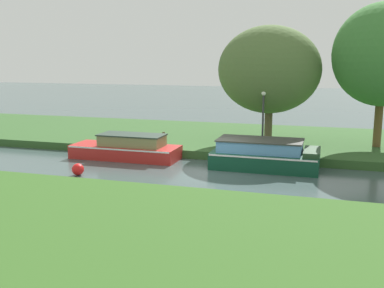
{
  "coord_description": "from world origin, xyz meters",
  "views": [
    {
      "loc": [
        4.67,
        -18.51,
        4.79
      ],
      "look_at": [
        -1.39,
        1.2,
        0.9
      ],
      "focal_mm": 42.45,
      "sensor_mm": 36.0,
      "label": 1
    }
  ],
  "objects_px": {
    "forest_barge": "(265,155)",
    "red_narrowboat": "(127,148)",
    "lamp_post": "(263,112)",
    "willow_tree_centre": "(384,55)",
    "willow_tree_left": "(269,70)",
    "mooring_post_near": "(164,140)",
    "channel_buoy": "(78,169)"
  },
  "relations": [
    {
      "from": "willow_tree_centre",
      "to": "lamp_post",
      "type": "distance_m",
      "value": 6.41
    },
    {
      "from": "willow_tree_left",
      "to": "channel_buoy",
      "type": "bearing_deg",
      "value": -130.3
    },
    {
      "from": "red_narrowboat",
      "to": "channel_buoy",
      "type": "relative_size",
      "value": 10.54
    },
    {
      "from": "channel_buoy",
      "to": "forest_barge",
      "type": "bearing_deg",
      "value": 26.16
    },
    {
      "from": "red_narrowboat",
      "to": "willow_tree_centre",
      "type": "bearing_deg",
      "value": 20.74
    },
    {
      "from": "forest_barge",
      "to": "mooring_post_near",
      "type": "distance_m",
      "value": 5.42
    },
    {
      "from": "willow_tree_left",
      "to": "channel_buoy",
      "type": "height_order",
      "value": "willow_tree_left"
    },
    {
      "from": "willow_tree_left",
      "to": "willow_tree_centre",
      "type": "xyz_separation_m",
      "value": [
        5.51,
        0.03,
        0.76
      ]
    },
    {
      "from": "forest_barge",
      "to": "lamp_post",
      "type": "distance_m",
      "value": 3.18
    },
    {
      "from": "red_narrowboat",
      "to": "channel_buoy",
      "type": "height_order",
      "value": "red_narrowboat"
    },
    {
      "from": "forest_barge",
      "to": "red_narrowboat",
      "type": "distance_m",
      "value": 6.67
    },
    {
      "from": "red_narrowboat",
      "to": "lamp_post",
      "type": "relative_size",
      "value": 1.86
    },
    {
      "from": "channel_buoy",
      "to": "willow_tree_left",
      "type": "bearing_deg",
      "value": 49.7
    },
    {
      "from": "lamp_post",
      "to": "willow_tree_centre",
      "type": "bearing_deg",
      "value": 17.33
    },
    {
      "from": "forest_barge",
      "to": "red_narrowboat",
      "type": "height_order",
      "value": "forest_barge"
    },
    {
      "from": "willow_tree_centre",
      "to": "lamp_post",
      "type": "xyz_separation_m",
      "value": [
        -5.51,
        -1.72,
        -2.77
      ]
    },
    {
      "from": "lamp_post",
      "to": "channel_buoy",
      "type": "xyz_separation_m",
      "value": [
        -6.74,
        -6.26,
        -1.94
      ]
    },
    {
      "from": "willow_tree_left",
      "to": "red_narrowboat",
      "type": "bearing_deg",
      "value": -144.53
    },
    {
      "from": "red_narrowboat",
      "to": "willow_tree_left",
      "type": "bearing_deg",
      "value": 35.47
    },
    {
      "from": "red_narrowboat",
      "to": "willow_tree_left",
      "type": "height_order",
      "value": "willow_tree_left"
    },
    {
      "from": "channel_buoy",
      "to": "willow_tree_centre",
      "type": "bearing_deg",
      "value": 33.08
    },
    {
      "from": "willow_tree_centre",
      "to": "channel_buoy",
      "type": "xyz_separation_m",
      "value": [
        -12.25,
        -7.98,
        -4.72
      ]
    },
    {
      "from": "forest_barge",
      "to": "channel_buoy",
      "type": "xyz_separation_m",
      "value": [
        -7.25,
        -3.56,
        -0.33
      ]
    },
    {
      "from": "red_narrowboat",
      "to": "willow_tree_centre",
      "type": "height_order",
      "value": "willow_tree_centre"
    },
    {
      "from": "red_narrowboat",
      "to": "mooring_post_near",
      "type": "height_order",
      "value": "red_narrowboat"
    },
    {
      "from": "willow_tree_left",
      "to": "mooring_post_near",
      "type": "relative_size",
      "value": 7.91
    },
    {
      "from": "mooring_post_near",
      "to": "channel_buoy",
      "type": "height_order",
      "value": "mooring_post_near"
    },
    {
      "from": "red_narrowboat",
      "to": "channel_buoy",
      "type": "bearing_deg",
      "value": -99.32
    },
    {
      "from": "channel_buoy",
      "to": "mooring_post_near",
      "type": "bearing_deg",
      "value": 67.75
    },
    {
      "from": "forest_barge",
      "to": "willow_tree_centre",
      "type": "height_order",
      "value": "willow_tree_centre"
    },
    {
      "from": "forest_barge",
      "to": "willow_tree_centre",
      "type": "distance_m",
      "value": 7.99
    },
    {
      "from": "willow_tree_centre",
      "to": "mooring_post_near",
      "type": "bearing_deg",
      "value": -163.11
    }
  ]
}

